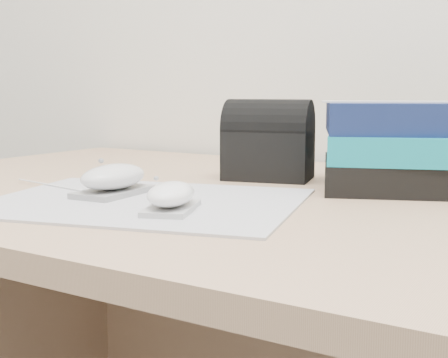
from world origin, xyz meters
The scene contains 7 objects.
desk centered at (0.00, 1.64, 0.50)m, with size 1.60×0.80×0.73m.
mousepad centered at (-0.21, 1.43, 0.73)m, with size 0.40×0.31×0.00m, color #93939B.
mouse_rear centered at (-0.28, 1.45, 0.75)m, with size 0.07×0.12×0.05m.
mouse_front centered at (-0.14, 1.39, 0.75)m, with size 0.09×0.11×0.04m.
usb_cable centered at (-0.40, 1.45, 0.73)m, with size 0.00×0.00×0.20m, color silver.
book_stack centered at (0.06, 1.73, 0.79)m, with size 0.32×0.29×0.13m.
pouch centered at (-0.18, 1.71, 0.79)m, with size 0.16×0.13×0.13m.
Camera 1 is at (0.30, 0.80, 0.88)m, focal length 50.00 mm.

